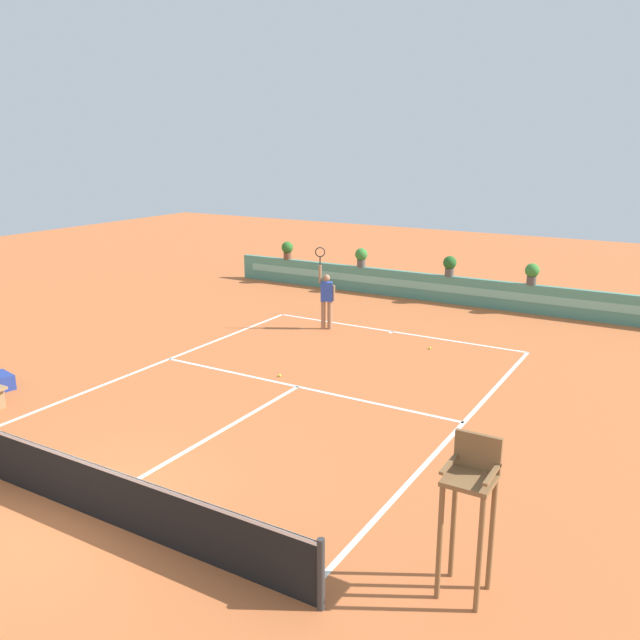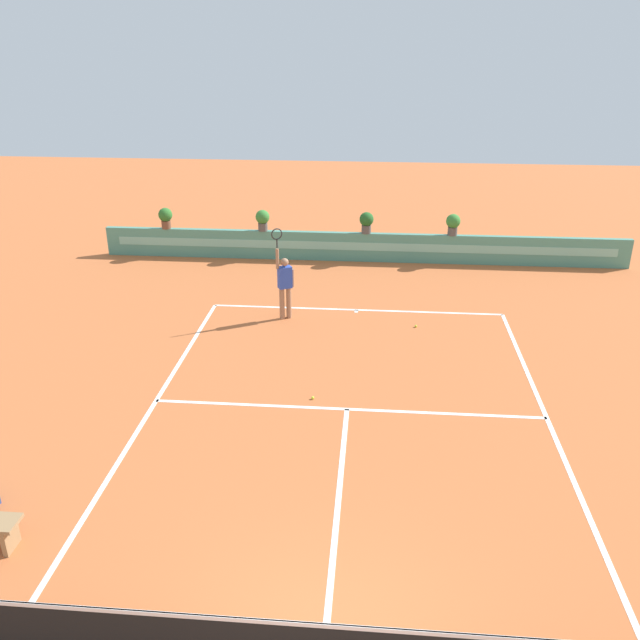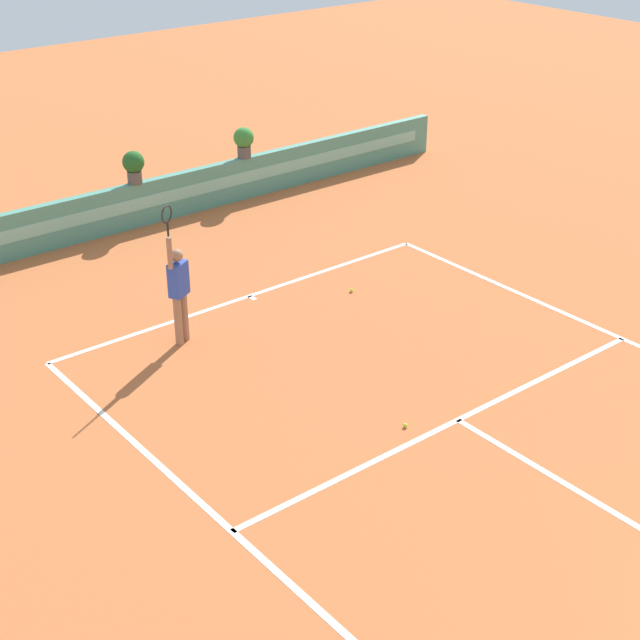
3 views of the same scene
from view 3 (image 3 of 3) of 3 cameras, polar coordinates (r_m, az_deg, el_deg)
The scene contains 8 objects.
ground_plane at distance 14.54m, azimuth 9.30°, elevation -6.54°, with size 60.00×60.00×0.00m, color #BC6033.
court_lines at distance 14.94m, azimuth 7.28°, elevation -5.36°, with size 8.32×11.94×0.01m.
back_wall_barrier at distance 21.77m, azimuth -11.11°, elevation 6.63°, with size 18.00×0.21×1.00m.
tennis_player at distance 16.44m, azimuth -8.36°, elevation 1.94°, with size 0.56×0.36×2.58m.
tennis_ball_near_baseline at distance 18.50m, azimuth 1.87°, elevation 1.76°, with size 0.07×0.07×0.07m, color #CCE033.
tennis_ball_mid_court at distance 14.49m, azimuth 5.07°, elevation -6.24°, with size 0.07×0.07×0.07m, color #CCE033.
potted_plant_right at distance 22.96m, azimuth -4.53°, elevation 10.55°, with size 0.48×0.48×0.72m.
potted_plant_centre at distance 21.54m, azimuth -10.98°, elevation 8.99°, with size 0.48×0.48×0.72m.
Camera 3 is at (-9.27, -1.82, 8.03)m, focal length 54.06 mm.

